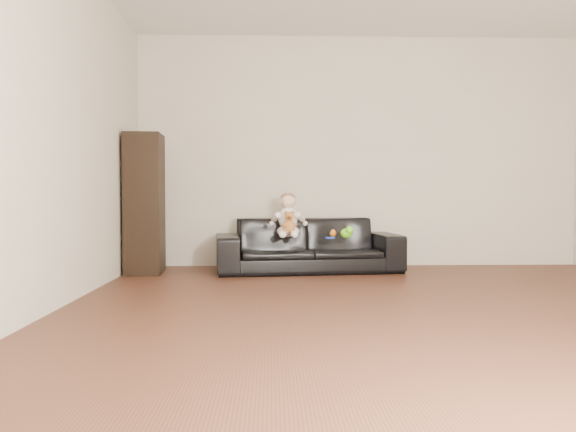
{
  "coord_description": "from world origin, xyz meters",
  "views": [
    {
      "loc": [
        -1.01,
        -3.63,
        0.79
      ],
      "look_at": [
        -0.83,
        2.16,
        0.59
      ],
      "focal_mm": 35.0,
      "sensor_mm": 36.0,
      "label": 1
    }
  ],
  "objects_px": {
    "sofa": "(308,245)",
    "cabinet": "(145,204)",
    "baby": "(288,218)",
    "teddy_bear": "(289,222)",
    "toy_rattle": "(333,234)",
    "toy_green": "(346,233)",
    "toy_blue_disc": "(330,238)"
  },
  "relations": [
    {
      "from": "sofa",
      "to": "cabinet",
      "type": "xyz_separation_m",
      "value": [
        -1.68,
        -0.09,
        0.43
      ]
    },
    {
      "from": "sofa",
      "to": "teddy_bear",
      "type": "xyz_separation_m",
      "value": [
        -0.2,
        -0.25,
        0.25
      ]
    },
    {
      "from": "toy_green",
      "to": "toy_rattle",
      "type": "bearing_deg",
      "value": 122.84
    },
    {
      "from": "cabinet",
      "to": "toy_rattle",
      "type": "bearing_deg",
      "value": -3.02
    },
    {
      "from": "cabinet",
      "to": "teddy_bear",
      "type": "bearing_deg",
      "value": -9.4
    },
    {
      "from": "teddy_bear",
      "to": "baby",
      "type": "bearing_deg",
      "value": 85.9
    },
    {
      "from": "baby",
      "to": "toy_rattle",
      "type": "relative_size",
      "value": 6.59
    },
    {
      "from": "toy_green",
      "to": "toy_rattle",
      "type": "distance_m",
      "value": 0.21
    },
    {
      "from": "baby",
      "to": "toy_blue_disc",
      "type": "height_order",
      "value": "baby"
    },
    {
      "from": "toy_blue_disc",
      "to": "sofa",
      "type": "bearing_deg",
      "value": 128.58
    },
    {
      "from": "teddy_bear",
      "to": "toy_rattle",
      "type": "bearing_deg",
      "value": 11.95
    },
    {
      "from": "toy_blue_disc",
      "to": "cabinet",
      "type": "bearing_deg",
      "value": 174.91
    },
    {
      "from": "baby",
      "to": "toy_blue_disc",
      "type": "xyz_separation_m",
      "value": [
        0.42,
        -0.15,
        -0.2
      ]
    },
    {
      "from": "toy_green",
      "to": "toy_blue_disc",
      "type": "relative_size",
      "value": 1.39
    },
    {
      "from": "teddy_bear",
      "to": "toy_green",
      "type": "bearing_deg",
      "value": -9.17
    },
    {
      "from": "toy_rattle",
      "to": "baby",
      "type": "bearing_deg",
      "value": -176.61
    },
    {
      "from": "toy_green",
      "to": "cabinet",
      "type": "bearing_deg",
      "value": 175.39
    },
    {
      "from": "toy_rattle",
      "to": "toy_blue_disc",
      "type": "distance_m",
      "value": 0.19
    },
    {
      "from": "toy_rattle",
      "to": "toy_blue_disc",
      "type": "bearing_deg",
      "value": -105.86
    },
    {
      "from": "sofa",
      "to": "toy_rattle",
      "type": "xyz_separation_m",
      "value": [
        0.26,
        -0.08,
        0.12
      ]
    },
    {
      "from": "sofa",
      "to": "toy_blue_disc",
      "type": "height_order",
      "value": "sofa"
    },
    {
      "from": "baby",
      "to": "toy_blue_disc",
      "type": "relative_size",
      "value": 4.38
    },
    {
      "from": "sofa",
      "to": "teddy_bear",
      "type": "relative_size",
      "value": 8.75
    },
    {
      "from": "baby",
      "to": "teddy_bear",
      "type": "bearing_deg",
      "value": -83.43
    },
    {
      "from": "baby",
      "to": "toy_blue_disc",
      "type": "distance_m",
      "value": 0.49
    },
    {
      "from": "toy_rattle",
      "to": "sofa",
      "type": "bearing_deg",
      "value": 163.33
    },
    {
      "from": "teddy_bear",
      "to": "toy_blue_disc",
      "type": "xyz_separation_m",
      "value": [
        0.41,
        -0.01,
        -0.15
      ]
    },
    {
      "from": "sofa",
      "to": "toy_rattle",
      "type": "relative_size",
      "value": 27.35
    },
    {
      "from": "cabinet",
      "to": "baby",
      "type": "height_order",
      "value": "cabinet"
    },
    {
      "from": "teddy_bear",
      "to": "toy_green",
      "type": "height_order",
      "value": "teddy_bear"
    },
    {
      "from": "cabinet",
      "to": "toy_green",
      "type": "height_order",
      "value": "cabinet"
    },
    {
      "from": "sofa",
      "to": "cabinet",
      "type": "distance_m",
      "value": 1.74
    }
  ]
}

